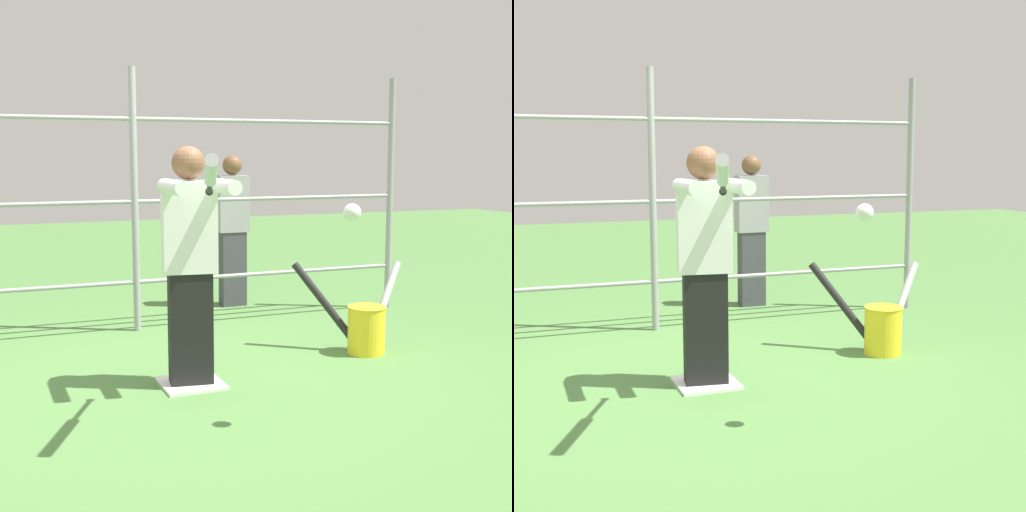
{
  "view_description": "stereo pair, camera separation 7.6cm",
  "coord_description": "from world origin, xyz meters",
  "views": [
    {
      "loc": [
        1.31,
        4.4,
        1.52
      ],
      "look_at": [
        -0.29,
        0.43,
        0.91
      ],
      "focal_mm": 50.0,
      "sensor_mm": 36.0,
      "label": 1
    },
    {
      "loc": [
        1.24,
        4.43,
        1.52
      ],
      "look_at": [
        -0.29,
        0.43,
        0.91
      ],
      "focal_mm": 50.0,
      "sensor_mm": 36.0,
      "label": 2
    }
  ],
  "objects": [
    {
      "name": "ground_plane",
      "position": [
        0.0,
        0.0,
        0.0
      ],
      "size": [
        24.0,
        24.0,
        0.0
      ],
      "primitive_type": "plane",
      "color": "#4C7A3D"
    },
    {
      "name": "home_plate",
      "position": [
        0.0,
        0.0,
        0.01
      ],
      "size": [
        0.4,
        0.4,
        0.02
      ],
      "color": "white",
      "rests_on": "ground"
    },
    {
      "name": "fence_backstop",
      "position": [
        0.0,
        -1.6,
        1.12
      ],
      "size": [
        5.12,
        0.06,
        2.24
      ],
      "color": "#939399",
      "rests_on": "ground"
    },
    {
      "name": "batter",
      "position": [
        0.0,
        0.02,
        0.85
      ],
      "size": [
        0.4,
        0.57,
        1.57
      ],
      "color": "black",
      "rests_on": "ground"
    },
    {
      "name": "baseball_bat_swinging",
      "position": [
        0.16,
        0.92,
        1.42
      ],
      "size": [
        0.31,
        0.85,
        0.25
      ],
      "color": "black"
    },
    {
      "name": "softball_in_flight",
      "position": [
        -0.58,
        1.08,
        1.21
      ],
      "size": [
        0.1,
        0.1,
        0.1
      ],
      "color": "white"
    },
    {
      "name": "bat_bucket",
      "position": [
        -1.47,
        -0.26,
        0.21
      ],
      "size": [
        0.94,
        0.6,
        0.68
      ],
      "color": "yellow",
      "rests_on": "ground"
    },
    {
      "name": "bystander_behind_fence",
      "position": [
        -1.13,
        -2.28,
        0.79
      ],
      "size": [
        0.31,
        0.19,
        1.51
      ],
      "color": "#3F3F47",
      "rests_on": "ground"
    }
  ]
}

